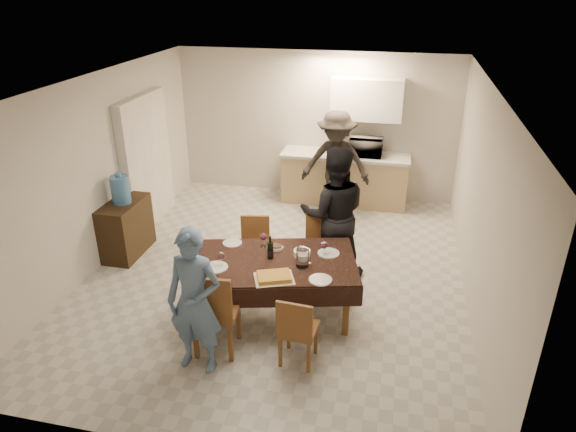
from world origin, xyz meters
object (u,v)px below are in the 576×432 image
object	(u,v)px
water_jug	(120,190)
savoury_tart	(274,277)
microwave	(366,147)
dining_table	(274,263)
wine_bottle	(270,247)
water_pitcher	(302,258)
person_near	(195,302)
person_kitchen	(336,163)
person_far	(334,214)
console	(126,228)

from	to	relation	value
water_jug	savoury_tart	size ratio (longest dim) A/B	0.94
microwave	dining_table	bearing A→B (deg)	78.09
wine_bottle	water_pitcher	world-z (taller)	wine_bottle
dining_table	savoury_tart	bearing A→B (deg)	-89.21
water_jug	person_near	bearing A→B (deg)	-47.04
wine_bottle	dining_table	bearing A→B (deg)	-45.00
water_jug	person_kitchen	bearing A→B (deg)	37.46
water_jug	water_pitcher	size ratio (longest dim) A/B	1.78
water_jug	person_kitchen	xyz separation A→B (m)	(2.77, 2.12, -0.12)
person_near	water_pitcher	bearing A→B (deg)	51.18
water_jug	microwave	distance (m)	4.13
wine_bottle	person_near	size ratio (longest dim) A/B	0.18
water_pitcher	person_far	world-z (taller)	person_far
person_near	person_far	world-z (taller)	person_far
water_jug	wine_bottle	bearing A→B (deg)	-21.66
wine_bottle	microwave	distance (m)	3.63
person_kitchen	water_pitcher	bearing A→B (deg)	-89.10
person_kitchen	microwave	bearing A→B (deg)	44.63
console	wine_bottle	size ratio (longest dim) A/B	3.06
wine_bottle	water_pitcher	xyz separation A→B (m)	(0.40, -0.10, -0.03)
person_kitchen	water_jug	bearing A→B (deg)	-142.54
wine_bottle	person_near	xyz separation A→B (m)	(-0.50, -1.10, -0.09)
wine_bottle	person_kitchen	xyz separation A→B (m)	(0.35, 3.08, 0.00)
dining_table	savoury_tart	world-z (taller)	savoury_tart
dining_table	person_far	size ratio (longest dim) A/B	1.15
microwave	person_near	world-z (taller)	person_near
dining_table	water_pitcher	size ratio (longest dim) A/B	9.48
water_jug	person_far	xyz separation A→B (m)	(3.02, 0.04, -0.10)
water_pitcher	person_near	distance (m)	1.35
person_near	dining_table	bearing A→B (deg)	65.52
water_pitcher	person_kitchen	distance (m)	3.18
microwave	person_far	world-z (taller)	person_far
wine_bottle	person_kitchen	size ratio (longest dim) A/B	0.16
dining_table	console	xyz separation A→B (m)	(-2.47, 1.01, -0.30)
microwave	person_far	distance (m)	2.55
wine_bottle	water_pitcher	distance (m)	0.41
water_jug	person_kitchen	size ratio (longest dim) A/B	0.22
console	microwave	xyz separation A→B (m)	(3.22, 2.57, 0.66)
water_jug	person_near	xyz separation A→B (m)	(1.92, -2.06, -0.21)
dining_table	water_pitcher	bearing A→B (deg)	-22.09
water_pitcher	dining_table	bearing A→B (deg)	171.87
console	person_kitchen	size ratio (longest dim) A/B	0.50
water_pitcher	microwave	distance (m)	3.66
console	savoury_tart	bearing A→B (deg)	-28.43
water_jug	person_near	distance (m)	2.82
console	water_jug	bearing A→B (deg)	90.00
console	person_near	distance (m)	2.84
water_pitcher	microwave	size ratio (longest dim) A/B	0.40
microwave	person_near	size ratio (longest dim) A/B	0.35
microwave	person_kitchen	xyz separation A→B (m)	(-0.46, -0.45, -0.18)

